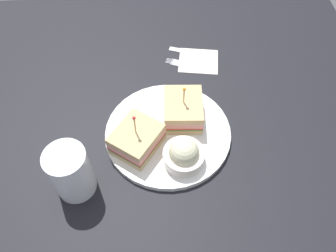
% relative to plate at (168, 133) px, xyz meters
% --- Properties ---
extents(ground_plane, '(1.09, 1.09, 0.02)m').
position_rel_plate_xyz_m(ground_plane, '(0.00, 0.00, -0.02)').
color(ground_plane, black).
extents(plate, '(0.28, 0.28, 0.01)m').
position_rel_plate_xyz_m(plate, '(0.00, 0.00, 0.00)').
color(plate, white).
rests_on(plate, ground_plane).
extents(sandwich_half_front, '(0.13, 0.13, 0.10)m').
position_rel_plate_xyz_m(sandwich_half_front, '(0.03, -0.07, 0.03)').
color(sandwich_half_front, tan).
rests_on(sandwich_half_front, plate).
extents(sandwich_half_back, '(0.11, 0.09, 0.10)m').
position_rel_plate_xyz_m(sandwich_half_back, '(-0.04, 0.04, 0.03)').
color(sandwich_half_back, tan).
rests_on(sandwich_half_back, plate).
extents(coleslaw_bowl, '(0.09, 0.09, 0.06)m').
position_rel_plate_xyz_m(coleslaw_bowl, '(0.08, 0.03, 0.03)').
color(coleslaw_bowl, silver).
rests_on(coleslaw_bowl, plate).
extents(drink_glass, '(0.08, 0.08, 0.12)m').
position_rel_plate_xyz_m(drink_glass, '(0.12, -0.19, 0.05)').
color(drink_glass, beige).
rests_on(drink_glass, ground_plane).
extents(napkin, '(0.11, 0.12, 0.00)m').
position_rel_plate_xyz_m(napkin, '(-0.23, 0.10, -0.01)').
color(napkin, beige).
rests_on(napkin, ground_plane).
extents(fork, '(0.06, 0.11, 0.00)m').
position_rel_plate_xyz_m(fork, '(-0.22, 0.05, -0.00)').
color(fork, silver).
rests_on(fork, ground_plane).
extents(knife, '(0.05, 0.12, 0.00)m').
position_rel_plate_xyz_m(knife, '(-0.27, 0.07, -0.00)').
color(knife, silver).
rests_on(knife, ground_plane).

